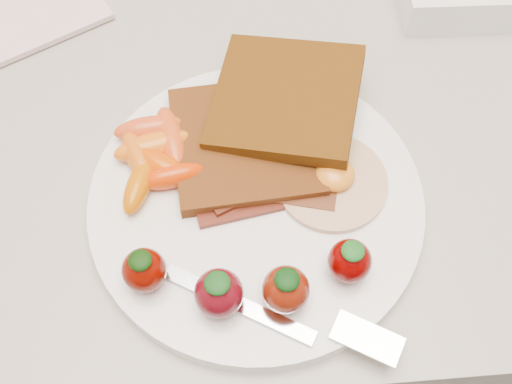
{
  "coord_description": "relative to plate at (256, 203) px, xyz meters",
  "views": [
    {
      "loc": [
        -0.04,
        1.31,
        1.37
      ],
      "look_at": [
        -0.02,
        1.55,
        0.93
      ],
      "focal_mm": 45.0,
      "sensor_mm": 36.0,
      "label": 1
    }
  ],
  "objects": [
    {
      "name": "fried_egg",
      "position": [
        0.06,
        0.01,
        0.01
      ],
      "size": [
        0.12,
        0.12,
        0.02
      ],
      "color": "beige",
      "rests_on": "plate"
    },
    {
      "name": "baby_carrots",
      "position": [
        -0.08,
        0.04,
        0.02
      ],
      "size": [
        0.08,
        0.1,
        0.02
      ],
      "color": "orange",
      "rests_on": "plate"
    },
    {
      "name": "plate",
      "position": [
        0.0,
        0.0,
        0.0
      ],
      "size": [
        0.27,
        0.27,
        0.02
      ],
      "primitive_type": "cylinder",
      "color": "white",
      "rests_on": "counter"
    },
    {
      "name": "fork",
      "position": [
        0.02,
        -0.1,
        0.01
      ],
      "size": [
        0.17,
        0.09,
        0.0
      ],
      "color": "silver",
      "rests_on": "plate"
    },
    {
      "name": "toast_lower",
      "position": [
        -0.0,
        0.05,
        0.02
      ],
      "size": [
        0.13,
        0.13,
        0.01
      ],
      "primitive_type": "cube",
      "rotation": [
        0.0,
        0.0,
        0.07
      ],
      "color": "#3D1F0F",
      "rests_on": "plate"
    },
    {
      "name": "counter",
      "position": [
        0.02,
        0.15,
        -0.46
      ],
      "size": [
        2.0,
        0.6,
        0.9
      ],
      "primitive_type": "cube",
      "color": "gray",
      "rests_on": "ground"
    },
    {
      "name": "toast_upper",
      "position": [
        0.03,
        0.08,
        0.03
      ],
      "size": [
        0.15,
        0.15,
        0.03
      ],
      "primitive_type": "cube",
      "rotation": [
        0.0,
        -0.1,
        -0.28
      ],
      "color": "#452409",
      "rests_on": "toast_lower"
    },
    {
      "name": "strawberries",
      "position": [
        -0.01,
        -0.08,
        0.03
      ],
      "size": [
        0.18,
        0.06,
        0.04
      ],
      "color": "#580700",
      "rests_on": "plate"
    },
    {
      "name": "bacon_strips",
      "position": [
        0.01,
        0.0,
        0.01
      ],
      "size": [
        0.12,
        0.07,
        0.01
      ],
      "color": "#3D120D",
      "rests_on": "plate"
    }
  ]
}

